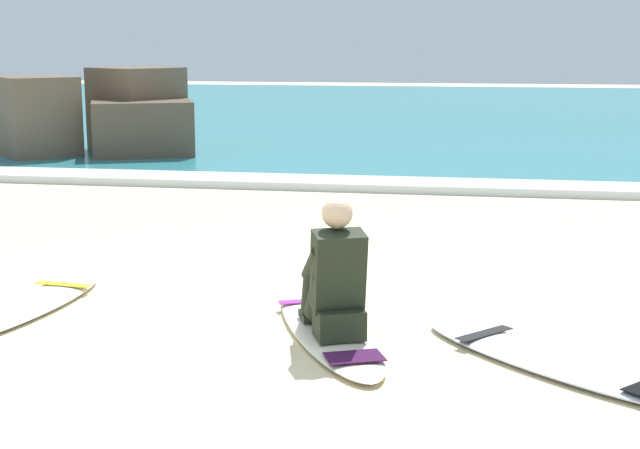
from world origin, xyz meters
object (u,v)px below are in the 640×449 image
Objects in this scene: surfer_seated at (335,281)px; surfboard_spare_near at (22,307)px; surfboard_main at (328,329)px; surfboard_spare_far at (557,362)px.

surfer_seated reaches higher than surfboard_spare_near.
surfboard_main is 2.39× the size of surfer_seated.
surfboard_spare_near is 3.99m from surfboard_spare_far.
surfer_seated is 0.45× the size of surfboard_spare_near.
surfboard_spare_far is at bearing -15.67° from surfboard_main.
surfboard_spare_near is at bearing 172.38° from surfer_seated.
surfboard_spare_near is at bearing 171.57° from surfboard_spare_far.
surfboard_main and surfboard_spare_near have the same top height.
surfboard_main is 1.61m from surfboard_spare_far.
surfboard_main and surfboard_spare_far have the same top height.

